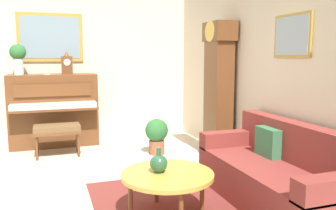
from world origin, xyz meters
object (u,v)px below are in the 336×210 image
object	(u,v)px
piano	(54,110)
grandfather_clock	(218,94)
piano_bench	(57,130)
green_jug	(159,163)
coffee_table	(168,176)
mantel_clock	(67,64)
flower_vase	(18,55)
teacup	(47,73)
potted_plant	(157,134)
couch	(277,175)

from	to	relation	value
piano	grandfather_clock	distance (m)	2.83
piano_bench	piano	bearing A→B (deg)	-178.11
grandfather_clock	green_jug	world-z (taller)	grandfather_clock
coffee_table	mantel_clock	size ratio (longest dim) A/B	2.32
piano_bench	flower_vase	size ratio (longest dim) A/B	1.21
piano	teacup	distance (m)	0.65
flower_vase	potted_plant	bearing A→B (deg)	60.87
teacup	green_jug	bearing A→B (deg)	17.60
coffee_table	potted_plant	xyz separation A→B (m)	(-2.11, 0.54, -0.08)
flower_vase	potted_plant	distance (m)	2.61
grandfather_clock	potted_plant	xyz separation A→B (m)	(-0.46, -0.82, -0.64)
grandfather_clock	potted_plant	world-z (taller)	grandfather_clock
piano_bench	flower_vase	xyz separation A→B (m)	(-0.73, -0.54, 1.13)
grandfather_clock	coffee_table	distance (m)	2.21
grandfather_clock	mantel_clock	bearing A→B (deg)	-127.33
coffee_table	flower_vase	size ratio (longest dim) A/B	1.52
couch	flower_vase	bearing A→B (deg)	-141.42
coffee_table	flower_vase	xyz separation A→B (m)	(-3.23, -1.48, 1.13)
couch	green_jug	size ratio (longest dim) A/B	7.92
piano_bench	grandfather_clock	distance (m)	2.51
mantel_clock	coffee_table	bearing A→B (deg)	12.43
flower_vase	potted_plant	world-z (taller)	flower_vase
teacup	potted_plant	size ratio (longest dim) A/B	0.21
coffee_table	flower_vase	world-z (taller)	flower_vase
couch	flower_vase	distance (m)	4.41
grandfather_clock	couch	xyz separation A→B (m)	(1.73, -0.20, -0.65)
teacup	green_jug	xyz separation A→B (m)	(3.06, 0.97, -0.72)
piano	piano_bench	distance (m)	0.76
teacup	piano	bearing A→B (deg)	146.34
piano	couch	world-z (taller)	piano
piano	piano_bench	bearing A→B (deg)	1.89
grandfather_clock	coffee_table	bearing A→B (deg)	-39.59
flower_vase	teacup	world-z (taller)	flower_vase
piano	green_jug	distance (m)	3.31
piano	couch	bearing A→B (deg)	32.64
piano_bench	grandfather_clock	xyz separation A→B (m)	(0.85, 2.30, 0.56)
grandfather_clock	flower_vase	xyz separation A→B (m)	(-1.58, -2.84, 0.57)
piano_bench	potted_plant	xyz separation A→B (m)	(0.39, 1.47, -0.08)
piano_bench	mantel_clock	world-z (taller)	mantel_clock
teacup	potted_plant	world-z (taller)	teacup
grandfather_clock	couch	size ratio (longest dim) A/B	1.07
couch	teacup	size ratio (longest dim) A/B	16.38
mantel_clock	potted_plant	distance (m)	1.99
piano_bench	couch	bearing A→B (deg)	39.11
couch	coffee_table	distance (m)	1.17
mantel_clock	potted_plant	size ratio (longest dim) A/B	0.68
piano	teacup	bearing A→B (deg)	-33.66
piano_bench	flower_vase	world-z (taller)	flower_vase
grandfather_clock	teacup	bearing A→B (deg)	-121.14
couch	potted_plant	xyz separation A→B (m)	(-2.19, -0.63, 0.01)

